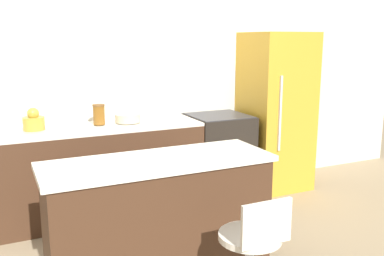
{
  "coord_description": "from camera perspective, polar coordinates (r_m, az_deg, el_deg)",
  "views": [
    {
      "loc": [
        -1.12,
        -3.73,
        1.73
      ],
      "look_at": [
        0.47,
        -0.34,
        0.95
      ],
      "focal_mm": 40.0,
      "sensor_mm": 36.0,
      "label": 1
    }
  ],
  "objects": [
    {
      "name": "kettle",
      "position": [
        4.17,
        -20.36,
        0.84
      ],
      "size": [
        0.19,
        0.19,
        0.21
      ],
      "color": "#B29333",
      "rests_on": "back_counter"
    },
    {
      "name": "canister_jar",
      "position": [
        4.25,
        -12.31,
        1.78
      ],
      "size": [
        0.12,
        0.12,
        0.2
      ],
      "color": "brown",
      "rests_on": "back_counter"
    },
    {
      "name": "wall_back",
      "position": [
        4.55,
        -10.78,
        6.14
      ],
      "size": [
        8.0,
        0.06,
        2.6
      ],
      "color": "beige",
      "rests_on": "ground_plane"
    },
    {
      "name": "oven_range",
      "position": [
        4.8,
        3.54,
        -3.66
      ],
      "size": [
        0.64,
        0.62,
        0.91
      ],
      "color": "black",
      "rests_on": "ground_plane"
    },
    {
      "name": "mixing_bowl",
      "position": [
        4.33,
        -8.54,
        1.32
      ],
      "size": [
        0.25,
        0.25,
        0.08
      ],
      "color": "#C1B28E",
      "rests_on": "back_counter"
    },
    {
      "name": "kitchen_island",
      "position": [
        3.17,
        -4.39,
        -11.99
      ],
      "size": [
        1.64,
        0.58,
        0.91
      ],
      "color": "#422819",
      "rests_on": "ground_plane"
    },
    {
      "name": "refrigerator",
      "position": [
        5.06,
        11.07,
        2.15
      ],
      "size": [
        0.7,
        0.69,
        1.81
      ],
      "color": "gold",
      "rests_on": "ground_plane"
    },
    {
      "name": "back_counter",
      "position": [
        4.33,
        -13.5,
        -5.74
      ],
      "size": [
        2.21,
        0.61,
        0.91
      ],
      "color": "#422819",
      "rests_on": "ground_plane"
    },
    {
      "name": "stool_chair",
      "position": [
        2.84,
        7.99,
        -16.6
      ],
      "size": [
        0.4,
        0.4,
        0.81
      ],
      "color": "#B7B7BC",
      "rests_on": "ground_plane"
    },
    {
      "name": "ground_plane",
      "position": [
        4.26,
        -7.82,
        -12.3
      ],
      "size": [
        14.0,
        14.0,
        0.0
      ],
      "primitive_type": "plane",
      "color": "#998466"
    }
  ]
}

